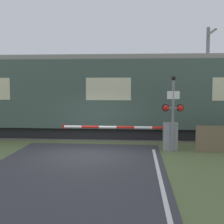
# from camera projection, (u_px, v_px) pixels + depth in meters

# --- Properties ---
(ground_plane) EXTENTS (80.00, 80.00, 0.00)m
(ground_plane) POSITION_uv_depth(u_px,v_px,m) (87.00, 154.00, 12.51)
(ground_plane) COLOR #5B6B3D
(track_bed) EXTENTS (36.00, 3.20, 0.13)m
(track_bed) POSITION_uv_depth(u_px,v_px,m) (100.00, 135.00, 16.83)
(track_bed) COLOR #666056
(track_bed) RESTS_ON ground_plane
(train) EXTENTS (21.85, 3.03, 4.24)m
(train) POSITION_uv_depth(u_px,v_px,m) (111.00, 96.00, 16.58)
(train) COLOR black
(train) RESTS_ON ground_plane
(crossing_barrier) EXTENTS (4.96, 0.44, 1.17)m
(crossing_barrier) POSITION_uv_depth(u_px,v_px,m) (162.00, 135.00, 13.22)
(crossing_barrier) COLOR gray
(crossing_barrier) RESTS_ON ground_plane
(signal_post) EXTENTS (0.89, 0.26, 3.13)m
(signal_post) POSITION_uv_depth(u_px,v_px,m) (173.00, 109.00, 12.76)
(signal_post) COLOR gray
(signal_post) RESTS_ON ground_plane
(catenary_pole) EXTENTS (0.20, 1.90, 6.02)m
(catenary_pole) POSITION_uv_depth(u_px,v_px,m) (207.00, 78.00, 18.04)
(catenary_pole) COLOR slate
(catenary_pole) RESTS_ON ground_plane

